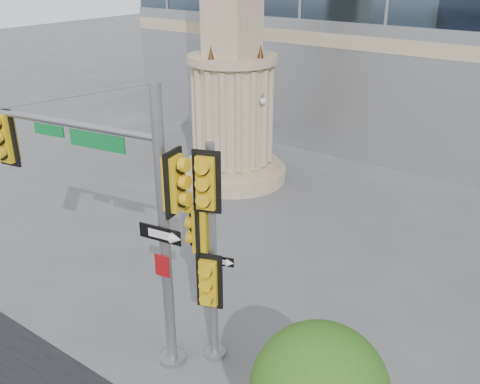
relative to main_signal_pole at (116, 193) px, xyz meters
The scene contains 4 objects.
ground 4.41m from the main_signal_pole, 28.56° to the left, with size 120.00×120.00×0.00m, color #545456.
monument 10.92m from the main_signal_pole, 113.84° to the left, with size 4.40×4.40×16.60m.
main_signal_pole is the anchor object (origin of this frame).
secondary_signal_pole 2.18m from the main_signal_pole, 23.33° to the left, with size 0.98×0.71×5.24m.
Camera 1 is at (6.51, -7.60, 8.57)m, focal length 40.00 mm.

